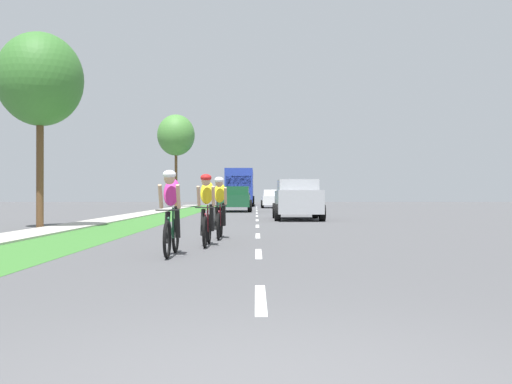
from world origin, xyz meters
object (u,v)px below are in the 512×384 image
Objects in this scene: suv_silver at (298,198)px; sedan_white at (274,199)px; cyclist_distant at (221,207)px; pickup_dark_green at (236,199)px; street_tree_near at (41,80)px; cyclist_trailing at (208,209)px; bus_blue at (241,186)px; cyclist_lead at (172,212)px; street_tree_far at (177,135)px.

suv_silver is 22.01m from sedan_white.
suv_silver is 1.09× the size of sedan_white.
cyclist_distant is 33.08m from sedan_white.
street_tree_near is (-5.87, -18.24, 4.15)m from pickup_dark_green.
cyclist_distant is 11.35m from suv_silver.
cyclist_trailing is at bearing -89.30° from pickup_dark_green.
cyclist_distant is 41.50m from bus_blue.
cyclist_trailing reaches higher than sedan_white.
cyclist_lead is at bearing -56.24° from street_tree_near.
suv_silver is at bearing 77.30° from cyclist_trailing.
street_tree_far reaches higher than sedan_white.
street_tree_far reaches higher than cyclist_trailing.
cyclist_lead is at bearing -90.40° from pickup_dark_green.
suv_silver is (2.80, 10.99, 0.14)m from cyclist_distant.
suv_silver is 0.41× the size of bus_blue.
cyclist_trailing is 13.41m from suv_silver.
bus_blue is 37.58m from street_tree_near.
bus_blue is at bearing 81.25° from street_tree_near.
cyclist_lead is 1.00× the size of cyclist_distant.
suv_silver is (2.95, 13.08, 0.14)m from cyclist_trailing.
street_tree_far is at bearing 99.08° from cyclist_trailing.
street_tree_near is at bearing -90.53° from street_tree_far.
bus_blue reaches higher than sedan_white.
street_tree_near is at bearing -107.85° from pickup_dark_green.
sedan_white is 30.12m from street_tree_near.
suv_silver is 0.58× the size of street_tree_far.
street_tree_near is (-5.70, -37.02, 3.00)m from bus_blue.
suv_silver reaches higher than cyclist_distant.
bus_blue is at bearing 90.63° from cyclist_trailing.
cyclist_lead is 0.21× the size of street_tree_far.
street_tree_far is at bearing 168.02° from sedan_white.
bus_blue reaches higher than pickup_dark_green.
cyclist_distant is at bearing -94.06° from sedan_white.
cyclist_trailing is 24.78m from pickup_dark_green.
cyclist_trailing is 9.91m from street_tree_near.
bus_blue is at bearing 90.53° from pickup_dark_green.
cyclist_trailing is at bearing -102.70° from suv_silver.
pickup_dark_green is at bearing 91.13° from cyclist_distant.
bus_blue is (-0.18, 18.78, 1.15)m from pickup_dark_green.
cyclist_trailing is 43.58m from bus_blue.
sedan_white is (2.79, 10.30, -0.06)m from pickup_dark_green.
street_tree_far is at bearing 89.47° from street_tree_near.
cyclist_trailing is 0.37× the size of suv_silver.
street_tree_far is at bearing -128.96° from bus_blue.
street_tree_near is (-6.18, 6.54, 4.17)m from cyclist_trailing.
cyclist_lead is 0.15× the size of bus_blue.
cyclist_distant is 0.34× the size of pickup_dark_green.
cyclist_distant is 0.40× the size of sedan_white.
bus_blue is (-0.48, 43.56, 1.17)m from cyclist_trailing.
pickup_dark_green is 0.44× the size of bus_blue.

